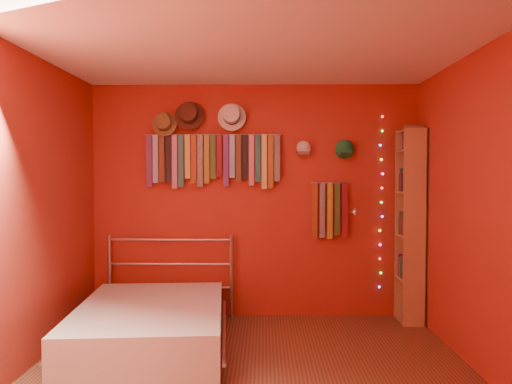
{
  "coord_description": "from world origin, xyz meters",
  "views": [
    {
      "loc": [
        0.1,
        -3.63,
        1.53
      ],
      "look_at": [
        0.03,
        0.9,
        1.38
      ],
      "focal_mm": 35.0,
      "sensor_mm": 36.0,
      "label": 1
    }
  ],
  "objects_px": {
    "tie_rack": "(213,158)",
    "bed": "(151,324)",
    "bookshelf": "(414,225)",
    "reading_lamp": "(354,212)"
  },
  "relations": [
    {
      "from": "tie_rack",
      "to": "bed",
      "type": "relative_size",
      "value": 0.77
    },
    {
      "from": "bookshelf",
      "to": "bed",
      "type": "xyz_separation_m",
      "value": [
        -2.56,
        -0.81,
        -0.81
      ]
    },
    {
      "from": "reading_lamp",
      "to": "bed",
      "type": "distance_m",
      "value": 2.3
    },
    {
      "from": "reading_lamp",
      "to": "tie_rack",
      "type": "bearing_deg",
      "value": 174.18
    },
    {
      "from": "tie_rack",
      "to": "bookshelf",
      "type": "bearing_deg",
      "value": -4.21
    },
    {
      "from": "reading_lamp",
      "to": "bookshelf",
      "type": "relative_size",
      "value": 0.14
    },
    {
      "from": "bookshelf",
      "to": "tie_rack",
      "type": "bearing_deg",
      "value": 175.79
    },
    {
      "from": "bookshelf",
      "to": "bed",
      "type": "height_order",
      "value": "bookshelf"
    },
    {
      "from": "tie_rack",
      "to": "reading_lamp",
      "type": "distance_m",
      "value": 1.6
    },
    {
      "from": "reading_lamp",
      "to": "bookshelf",
      "type": "xyz_separation_m",
      "value": [
        0.62,
        -0.0,
        -0.13
      ]
    }
  ]
}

